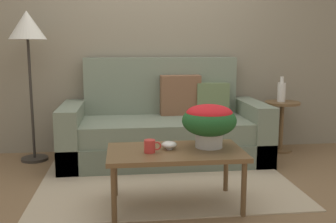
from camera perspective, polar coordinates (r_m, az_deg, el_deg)
name	(u,v)px	position (r m, az deg, el deg)	size (l,w,h in m)	color
ground_plane	(165,178)	(3.78, -0.51, -9.71)	(14.00, 14.00, 0.00)	brown
wall_back	(154,38)	(4.72, -2.10, 10.67)	(6.40, 0.12, 2.68)	gray
area_rug	(164,176)	(3.82, -0.59, -9.42)	(2.28, 1.91, 0.01)	tan
couch	(165,129)	(4.33, -0.43, -2.60)	(2.19, 0.94, 1.11)	#626B59
coffee_table	(175,156)	(3.04, 1.09, -6.44)	(1.05, 0.60, 0.45)	brown
side_table	(282,117)	(4.81, 16.25, -0.82)	(0.41, 0.41, 0.60)	brown
floor_lamp	(27,34)	(4.43, -19.80, 10.60)	(0.39, 0.39, 1.61)	#2D2823
potted_plant	(209,120)	(3.09, 6.02, -1.30)	(0.43, 0.43, 0.34)	#B7B2A8
coffee_mug	(150,146)	(2.96, -2.61, -5.07)	(0.13, 0.09, 0.10)	red
snack_bowl	(169,145)	(3.05, 0.17, -4.88)	(0.12, 0.12, 0.06)	silver
table_vase	(281,91)	(4.77, 16.20, 2.82)	(0.09, 0.09, 0.30)	silver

